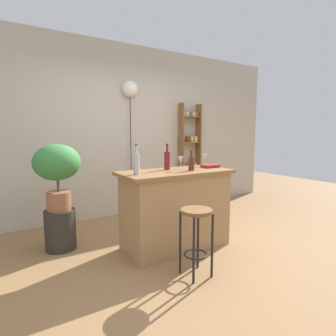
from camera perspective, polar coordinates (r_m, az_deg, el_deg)
ground at (r=3.25m, az=4.56°, el=-17.67°), size 12.00×12.00×0.00m
back_wall at (r=4.66m, az=-9.69°, el=7.58°), size 6.40×0.10×2.80m
kitchen_counter at (r=3.32m, az=1.55°, el=-8.48°), size 1.33×0.63×0.93m
bar_stool at (r=2.68m, az=5.89°, el=-12.18°), size 0.30×0.30×0.66m
spice_shelf at (r=5.17m, az=4.53°, el=3.13°), size 0.42×0.17×1.91m
plant_stool at (r=3.56m, az=-21.48°, el=-11.81°), size 0.35×0.35×0.47m
potted_plant at (r=3.40m, az=-22.06°, el=0.08°), size 0.53×0.47×0.77m
bottle_spirits_clear at (r=3.30m, az=-0.19°, el=1.70°), size 0.07×0.07×0.31m
bottle_sauce_amber at (r=3.23m, az=4.87°, el=1.02°), size 0.07×0.07×0.23m
bottle_soda_blue at (r=2.93m, az=-6.57°, el=1.00°), size 0.07×0.07×0.32m
wine_glass_left at (r=3.68m, az=7.60°, el=2.20°), size 0.07×0.07×0.16m
wine_glass_center at (r=3.26m, az=2.65°, el=1.61°), size 0.07×0.07×0.16m
cookbook at (r=3.56m, az=8.79°, el=0.40°), size 0.22×0.16×0.03m
pendant_globe_light at (r=4.66m, az=-7.94°, el=15.79°), size 0.26×0.26×2.21m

